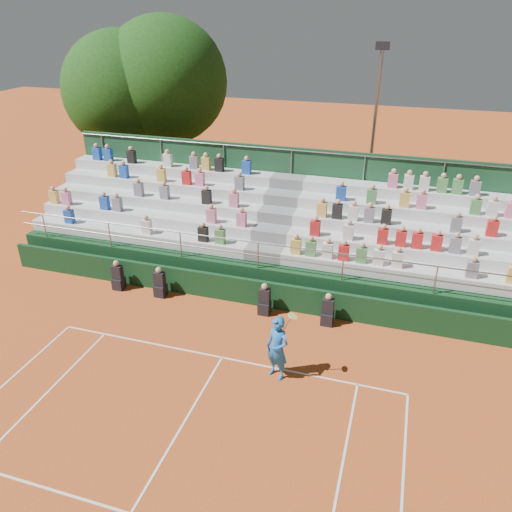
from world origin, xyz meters
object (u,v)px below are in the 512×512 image
(tree_east, at_px, (165,81))
(floodlight_mast, at_px, (375,121))
(tennis_player, at_px, (278,348))
(tree_west, at_px, (122,91))

(tree_east, height_order, floodlight_mast, tree_east)
(tennis_player, distance_m, tree_east, 17.27)
(tree_west, distance_m, floodlight_mast, 12.92)
(tree_east, bearing_deg, tennis_player, -54.05)
(floodlight_mast, bearing_deg, tree_west, -177.29)
(tree_west, bearing_deg, floodlight_mast, 2.71)
(tennis_player, xyz_separation_m, floodlight_mast, (1.10, 13.10, 3.79))
(tree_west, height_order, floodlight_mast, tree_west)
(tennis_player, bearing_deg, floodlight_mast, 85.21)
(tennis_player, xyz_separation_m, tree_west, (-11.77, 12.49, 4.67))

